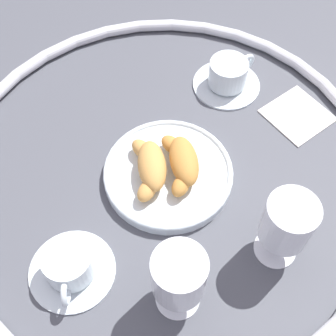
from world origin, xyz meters
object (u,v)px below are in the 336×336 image
object	(u,v)px
coffee_cup_near	(70,266)
folded_napkin	(298,115)
croissant_small	(150,167)
juice_glass_left	(287,224)
croissant_large	(182,162)
coffee_cup_far	(228,76)
pastry_plate	(168,173)
juice_glass_right	(179,277)

from	to	relation	value
coffee_cup_near	folded_napkin	size ratio (longest dim) A/B	1.24
croissant_small	juice_glass_left	size ratio (longest dim) A/B	0.95
croissant_large	coffee_cup_far	distance (m)	0.24
coffee_cup_near	coffee_cup_far	distance (m)	0.48
coffee_cup_near	juice_glass_left	world-z (taller)	juice_glass_left
croissant_large	coffee_cup_far	xyz separation A→B (m)	(0.17, -0.16, -0.02)
croissant_small	coffee_cup_near	bearing A→B (deg)	124.65
coffee_cup_far	folded_napkin	size ratio (longest dim) A/B	1.24
croissant_large	croissant_small	size ratio (longest dim) A/B	1.01
croissant_small	coffee_cup_near	distance (m)	0.21
pastry_plate	juice_glass_right	distance (m)	0.23
juice_glass_right	croissant_large	bearing A→B (deg)	-22.69
croissant_large	coffee_cup_near	bearing A→B (deg)	115.74
juice_glass_left	folded_napkin	size ratio (longest dim) A/B	1.27
croissant_large	croissant_small	xyz separation A→B (m)	(0.01, 0.05, 0.00)
coffee_cup_near	juice_glass_left	distance (m)	0.33
coffee_cup_near	coffee_cup_far	size ratio (longest dim) A/B	1.00
pastry_plate	juice_glass_left	xyz separation A→B (m)	(-0.19, -0.11, 0.08)
pastry_plate	juice_glass_left	distance (m)	0.23
croissant_small	folded_napkin	xyz separation A→B (m)	(0.04, -0.32, -0.04)
folded_napkin	croissant_large	bearing A→B (deg)	100.64
juice_glass_left	juice_glass_right	xyz separation A→B (m)	(-0.02, 0.17, 0.00)
juice_glass_right	folded_napkin	distance (m)	0.44
pastry_plate	juice_glass_right	world-z (taller)	juice_glass_right
pastry_plate	juice_glass_right	xyz separation A→B (m)	(-0.21, 0.06, 0.08)
coffee_cup_near	coffee_cup_far	xyz separation A→B (m)	(0.28, -0.39, 0.00)
pastry_plate	coffee_cup_near	distance (m)	0.23
croissant_small	pastry_plate	bearing A→B (deg)	-100.15
coffee_cup_far	croissant_small	bearing A→B (deg)	126.22
juice_glass_right	coffee_cup_far	bearing A→B (deg)	-33.81
juice_glass_left	juice_glass_right	bearing A→B (deg)	96.46
pastry_plate	croissant_small	size ratio (longest dim) A/B	1.70
croissant_small	juice_glass_left	distance (m)	0.25
croissant_small	folded_napkin	size ratio (longest dim) A/B	1.22
coffee_cup_far	juice_glass_left	size ratio (longest dim) A/B	0.97
croissant_large	croissant_small	distance (m)	0.05
coffee_cup_far	juice_glass_left	bearing A→B (deg)	168.00
pastry_plate	folded_napkin	distance (m)	0.29
coffee_cup_near	juice_glass_right	bearing A→B (deg)	-124.11
croissant_large	pastry_plate	bearing A→B (deg)	80.23
juice_glass_left	folded_napkin	distance (m)	0.30
coffee_cup_far	folded_napkin	world-z (taller)	coffee_cup_far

